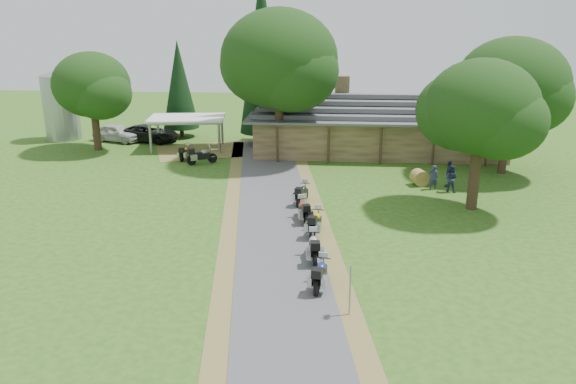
# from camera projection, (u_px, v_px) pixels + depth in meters

# --- Properties ---
(ground) EXTENTS (120.00, 120.00, 0.00)m
(ground) POSITION_uv_depth(u_px,v_px,m) (279.00, 270.00, 25.49)
(ground) COLOR #2A5417
(ground) RESTS_ON ground
(driveway) EXTENTS (51.95, 51.95, 0.00)m
(driveway) POSITION_uv_depth(u_px,v_px,m) (277.00, 237.00, 29.33)
(driveway) COLOR #4A4A4C
(driveway) RESTS_ON ground
(lodge) EXTENTS (21.40, 9.40, 4.90)m
(lodge) POSITION_uv_depth(u_px,v_px,m) (377.00, 122.00, 47.10)
(lodge) COLOR brown
(lodge) RESTS_ON ground
(silo) EXTENTS (3.27, 3.27, 6.36)m
(silo) POSITION_uv_depth(u_px,v_px,m) (61.00, 105.00, 51.45)
(silo) COLOR gray
(silo) RESTS_ON ground
(carport) EXTENTS (6.79, 4.96, 2.74)m
(carport) POSITION_uv_depth(u_px,v_px,m) (188.00, 133.00, 48.35)
(carport) COLOR white
(carport) RESTS_ON ground
(car_white_sedan) EXTENTS (4.41, 6.50, 2.00)m
(car_white_sedan) POSITION_uv_depth(u_px,v_px,m) (117.00, 131.00, 51.13)
(car_white_sedan) COLOR silver
(car_white_sedan) RESTS_ON ground
(car_dark_suv) EXTENTS (3.81, 6.36, 2.27)m
(car_dark_suv) POSITION_uv_depth(u_px,v_px,m) (149.00, 129.00, 51.10)
(car_dark_suv) COLOR black
(car_dark_suv) RESTS_ON ground
(motorcycle_row_a) EXTENTS (0.99, 2.07, 1.36)m
(motorcycle_row_a) POSITION_uv_depth(u_px,v_px,m) (321.00, 273.00, 23.74)
(motorcycle_row_a) COLOR navy
(motorcycle_row_a) RESTS_ON ground
(motorcycle_row_b) EXTENTS (0.90, 2.13, 1.42)m
(motorcycle_row_b) POSITION_uv_depth(u_px,v_px,m) (314.00, 246.00, 26.41)
(motorcycle_row_b) COLOR #B6B9BE
(motorcycle_row_b) RESTS_ON ground
(motorcycle_row_c) EXTENTS (1.05, 2.18, 1.43)m
(motorcycle_row_c) POSITION_uv_depth(u_px,v_px,m) (316.00, 221.00, 29.52)
(motorcycle_row_c) COLOR #E0CD01
(motorcycle_row_c) RESTS_ON ground
(motorcycle_row_d) EXTENTS (1.14, 2.09, 1.36)m
(motorcycle_row_d) POSITION_uv_depth(u_px,v_px,m) (303.00, 209.00, 31.46)
(motorcycle_row_d) COLOR red
(motorcycle_row_d) RESTS_ON ground
(motorcycle_row_e) EXTENTS (1.08, 2.11, 1.38)m
(motorcycle_row_e) POSITION_uv_depth(u_px,v_px,m) (302.00, 193.00, 34.35)
(motorcycle_row_e) COLOR black
(motorcycle_row_e) RESTS_ON ground
(motorcycle_carport_a) EXTENTS (0.83, 1.88, 1.24)m
(motorcycle_carport_a) POSITION_uv_depth(u_px,v_px,m) (185.00, 152.00, 44.78)
(motorcycle_carport_a) COLOR #E9B203
(motorcycle_carport_a) RESTS_ON ground
(motorcycle_carport_b) EXTENTS (2.20, 1.66, 1.46)m
(motorcycle_carport_b) POSITION_uv_depth(u_px,v_px,m) (202.00, 155.00, 43.46)
(motorcycle_carport_b) COLOR gray
(motorcycle_carport_b) RESTS_ON ground
(person_a) EXTENTS (0.56, 0.41, 1.94)m
(person_a) POSITION_uv_depth(u_px,v_px,m) (434.00, 175.00, 37.06)
(person_a) COLOR #2C3253
(person_a) RESTS_ON ground
(person_b) EXTENTS (0.73, 0.67, 2.11)m
(person_b) POSITION_uv_depth(u_px,v_px,m) (451.00, 176.00, 36.55)
(person_b) COLOR #2C3253
(person_b) RESTS_ON ground
(person_c) EXTENTS (0.64, 0.72, 2.11)m
(person_c) POSITION_uv_depth(u_px,v_px,m) (449.00, 171.00, 37.61)
(person_c) COLOR #2C3253
(person_c) RESTS_ON ground
(hay_bale) EXTENTS (1.28, 1.22, 1.07)m
(hay_bale) POSITION_uv_depth(u_px,v_px,m) (419.00, 178.00, 38.08)
(hay_bale) COLOR olive
(hay_bale) RESTS_ON ground
(sign_post) EXTENTS (0.38, 0.06, 2.09)m
(sign_post) POSITION_uv_depth(u_px,v_px,m) (350.00, 290.00, 21.42)
(sign_post) COLOR gray
(sign_post) RESTS_ON ground
(oak_lodge_left) EXTENTS (8.95, 8.95, 12.74)m
(oak_lodge_left) POSITION_uv_depth(u_px,v_px,m) (279.00, 79.00, 43.11)
(oak_lodge_left) COLOR black
(oak_lodge_left) RESTS_ON ground
(oak_lodge_right) EXTENTS (7.82, 7.82, 10.34)m
(oak_lodge_right) POSITION_uv_depth(u_px,v_px,m) (510.00, 102.00, 39.62)
(oak_lodge_right) COLOR black
(oak_lodge_right) RESTS_ON ground
(oak_driveway) EXTENTS (6.42, 6.42, 9.87)m
(oak_driveway) POSITION_uv_depth(u_px,v_px,m) (479.00, 127.00, 32.13)
(oak_driveway) COLOR black
(oak_driveway) RESTS_ON ground
(oak_silo) EXTENTS (6.36, 6.36, 8.96)m
(oak_silo) POSITION_uv_depth(u_px,v_px,m) (93.00, 98.00, 46.85)
(oak_silo) COLOR black
(oak_silo) RESTS_ON ground
(cedar_near) EXTENTS (4.08, 4.08, 14.97)m
(cedar_near) POSITION_uv_depth(u_px,v_px,m) (262.00, 59.00, 48.29)
(cedar_near) COLOR black
(cedar_near) RESTS_ON ground
(cedar_far) EXTENTS (3.33, 3.33, 8.94)m
(cedar_far) POSITION_uv_depth(u_px,v_px,m) (179.00, 89.00, 52.09)
(cedar_far) COLOR black
(cedar_far) RESTS_ON ground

